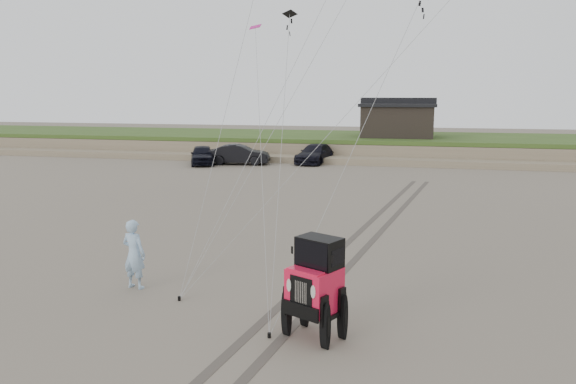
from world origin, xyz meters
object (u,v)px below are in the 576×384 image
jeep (314,299)px  man (134,254)px  truck_a (202,155)px  truck_b (239,154)px  truck_c (315,154)px  cabin (398,119)px

jeep → man: 5.95m
truck_a → truck_b: 2.85m
man → truck_c: bearing=-78.6°
cabin → jeep: bearing=-90.3°
cabin → truck_c: (-6.08, -6.43, -2.50)m
jeep → cabin: bearing=116.2°
truck_a → truck_b: bearing=-9.2°
truck_b → man: 28.04m
man → truck_a: bearing=-61.2°
truck_b → truck_c: truck_b is taller
cabin → man: 36.53m
truck_b → truck_c: size_ratio=0.93×
truck_b → man: size_ratio=2.36×
truck_a → man: bearing=-94.4°
cabin → man: cabin is taller
truck_b → jeep: bearing=-167.0°
truck_c → jeep: 32.18m
truck_c → jeep: jeep is taller
truck_b → truck_a: bearing=95.0°
truck_b → truck_c: bearing=-77.2°
cabin → jeep: cabin is taller
truck_b → truck_c: 6.00m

